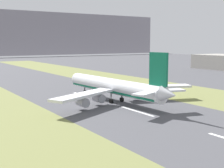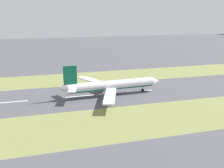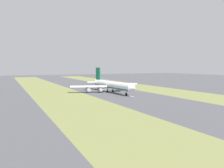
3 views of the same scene
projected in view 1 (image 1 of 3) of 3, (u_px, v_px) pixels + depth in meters
The scene contains 5 objects.
ground_plane at pixel (112, 104), 119.68m from camera, with size 800.00×800.00×0.00m, color #4C4C51.
grass_median_east at pixel (194, 94), 143.82m from camera, with size 40.00×600.00×0.01m, color olive.
centreline_dash_mid at pixel (137, 111), 106.66m from camera, with size 1.20×18.00×0.01m, color silver.
centreline_dash_far at pixel (83, 95), 140.00m from camera, with size 1.20×18.00×0.01m, color silver.
airplane_main_jet at pixel (115, 87), 122.48m from camera, with size 64.05×67.20×20.20m.
Camera 1 is at (-63.71, -98.87, 23.36)m, focal length 50.00 mm.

